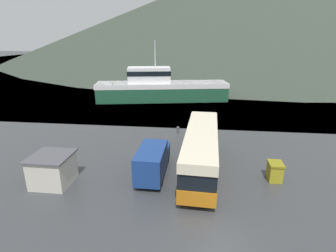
# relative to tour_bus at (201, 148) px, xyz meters

# --- Properties ---
(ground_plane) EXTENTS (400.00, 400.00, 0.00)m
(ground_plane) POSITION_rel_tour_bus_xyz_m (0.85, -8.50, -1.90)
(ground_plane) COLOR #383A3D
(water_surface) EXTENTS (240.00, 240.00, 0.00)m
(water_surface) POSITION_rel_tour_bus_xyz_m (0.85, 130.31, -1.90)
(water_surface) COLOR #3D5160
(water_surface) RESTS_ON ground
(hill_backdrop) EXTENTS (238.73, 238.73, 46.88)m
(hill_backdrop) POSITION_rel_tour_bus_xyz_m (17.92, 145.70, 21.54)
(hill_backdrop) COLOR #333D33
(hill_backdrop) RESTS_ON ground
(tour_bus) EXTENTS (3.13, 12.21, 3.39)m
(tour_bus) POSITION_rel_tour_bus_xyz_m (0.00, 0.00, 0.00)
(tour_bus) COLOR #B26614
(tour_bus) RESTS_ON ground
(delivery_van) EXTENTS (2.08, 6.22, 2.50)m
(delivery_van) POSITION_rel_tour_bus_xyz_m (-3.85, -1.42, -0.59)
(delivery_van) COLOR navy
(delivery_van) RESTS_ON ground
(fishing_boat) EXTENTS (23.39, 9.06, 10.30)m
(fishing_boat) POSITION_rel_tour_bus_xyz_m (-7.11, 25.32, 0.39)
(fishing_boat) COLOR #1E5138
(fishing_boat) RESTS_ON water_surface
(storage_bin) EXTENTS (1.08, 1.36, 1.49)m
(storage_bin) POSITION_rel_tour_bus_xyz_m (5.75, -1.21, -1.14)
(storage_bin) COLOR olive
(storage_bin) RESTS_ON ground
(dock_kiosk) EXTENTS (2.95, 2.97, 2.35)m
(dock_kiosk) POSITION_rel_tour_bus_xyz_m (-11.16, -3.67, -0.71)
(dock_kiosk) COLOR beige
(dock_kiosk) RESTS_ON ground
(small_boat) EXTENTS (6.25, 2.14, 0.89)m
(small_boat) POSITION_rel_tour_bus_xyz_m (-5.87, 28.94, -1.46)
(small_boat) COLOR maroon
(small_boat) RESTS_ON water_surface
(mooring_bollard) EXTENTS (0.35, 0.35, 0.84)m
(mooring_bollard) POSITION_rel_tour_bus_xyz_m (-2.60, 8.56, -1.44)
(mooring_bollard) COLOR #4C4C51
(mooring_bollard) RESTS_ON ground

